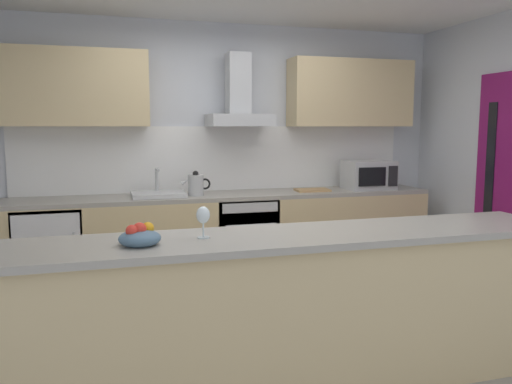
% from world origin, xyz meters
% --- Properties ---
extents(ground, '(5.77, 4.58, 0.02)m').
position_xyz_m(ground, '(0.00, 0.00, -0.01)').
color(ground, gray).
extents(wall_back, '(5.77, 0.12, 2.60)m').
position_xyz_m(wall_back, '(0.00, 1.85, 1.30)').
color(wall_back, silver).
rests_on(wall_back, ground).
extents(backsplash_tile, '(4.05, 0.02, 0.66)m').
position_xyz_m(backsplash_tile, '(0.00, 1.78, 1.23)').
color(backsplash_tile, white).
extents(counter_back, '(4.20, 0.60, 0.90)m').
position_xyz_m(counter_back, '(0.00, 1.47, 0.45)').
color(counter_back, '#D1B784').
rests_on(counter_back, ground).
extents(counter_island, '(3.37, 0.64, 0.94)m').
position_xyz_m(counter_island, '(-0.07, -0.72, 0.48)').
color(counter_island, '#D1B784').
rests_on(counter_island, ground).
extents(upper_cabinets, '(4.14, 0.32, 0.70)m').
position_xyz_m(upper_cabinets, '(-0.00, 1.62, 1.91)').
color(upper_cabinets, '#D1B784').
extents(side_door, '(0.08, 0.85, 2.05)m').
position_xyz_m(side_door, '(2.37, 0.34, 1.03)').
color(side_door, '#7A1456').
rests_on(side_door, ground).
extents(oven, '(0.60, 0.62, 0.80)m').
position_xyz_m(oven, '(0.15, 1.44, 0.46)').
color(oven, slate).
rests_on(oven, ground).
extents(refrigerator, '(0.58, 0.60, 0.85)m').
position_xyz_m(refrigerator, '(-1.64, 1.44, 0.43)').
color(refrigerator, white).
rests_on(refrigerator, ground).
extents(microwave, '(0.50, 0.38, 0.30)m').
position_xyz_m(microwave, '(1.53, 1.41, 1.05)').
color(microwave, '#B7BABC').
rests_on(microwave, counter_back).
extents(sink, '(0.50, 0.40, 0.26)m').
position_xyz_m(sink, '(-0.67, 1.45, 0.93)').
color(sink, silver).
rests_on(sink, counter_back).
extents(kettle, '(0.29, 0.15, 0.24)m').
position_xyz_m(kettle, '(-0.32, 1.41, 1.01)').
color(kettle, '#B7BABC').
rests_on(kettle, counter_back).
extents(range_hood, '(0.62, 0.45, 0.72)m').
position_xyz_m(range_hood, '(0.15, 1.57, 1.79)').
color(range_hood, '#B7BABC').
extents(wine_glass, '(0.08, 0.08, 0.18)m').
position_xyz_m(wine_glass, '(-0.64, -0.69, 1.07)').
color(wine_glass, silver).
rests_on(wine_glass, counter_island).
extents(fruit_bowl, '(0.22, 0.22, 0.13)m').
position_xyz_m(fruit_bowl, '(-0.99, -0.76, 0.99)').
color(fruit_bowl, slate).
rests_on(fruit_bowl, counter_island).
extents(chopping_board, '(0.36, 0.24, 0.02)m').
position_xyz_m(chopping_board, '(0.89, 1.42, 0.91)').
color(chopping_board, tan).
rests_on(chopping_board, counter_back).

